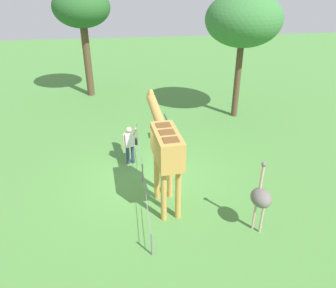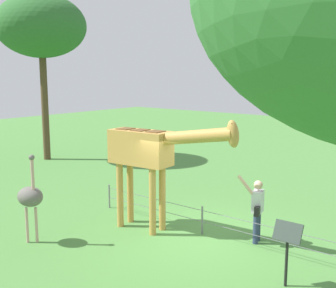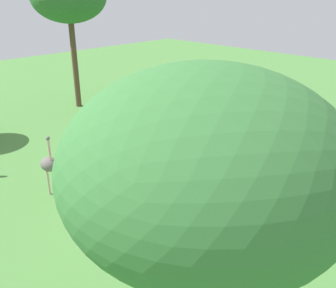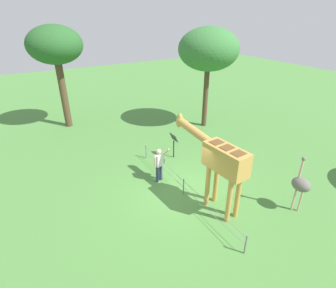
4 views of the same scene
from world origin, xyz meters
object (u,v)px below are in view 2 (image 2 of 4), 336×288
(giraffe, at_px, (150,153))
(tree_west, at_px, (41,27))
(visitor, at_px, (257,207))
(ostrich, at_px, (30,197))
(info_sign, at_px, (287,241))

(giraffe, bearing_deg, tree_west, 158.43)
(visitor, relative_size, ostrich, 0.76)
(giraffe, bearing_deg, info_sign, -8.60)
(tree_west, height_order, info_sign, tree_west)
(giraffe, relative_size, info_sign, 2.83)
(giraffe, height_order, visitor, giraffe)
(info_sign, bearing_deg, ostrich, -162.38)
(giraffe, relative_size, ostrich, 1.66)
(ostrich, xyz_separation_m, tree_west, (-8.46, 6.50, 5.10))
(visitor, bearing_deg, ostrich, -141.11)
(giraffe, relative_size, visitor, 2.17)
(ostrich, distance_m, tree_west, 11.83)
(giraffe, height_order, ostrich, giraffe)
(info_sign, bearing_deg, giraffe, 171.40)
(visitor, distance_m, ostrich, 5.58)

